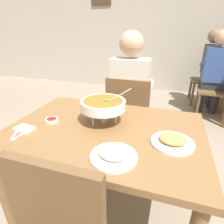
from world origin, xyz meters
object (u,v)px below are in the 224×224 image
object	(u,v)px
patron_bg_right	(215,70)
chair_bg_middle	(211,77)
appetizer_plate	(173,141)
rice_plate	(114,155)
patron_bg_middle	(211,64)
dining_table_main	(105,142)
chair_bg_right	(214,85)
sauce_dish	(52,120)
diner_main	(130,91)
curry_bowl	(103,105)
chair_diner_main	(129,114)

from	to	relation	value
patron_bg_right	chair_bg_middle	bearing A→B (deg)	83.74
appetizer_plate	patron_bg_right	world-z (taller)	patron_bg_right
rice_plate	patron_bg_middle	distance (m)	3.04
dining_table_main	chair_bg_right	distance (m)	2.42
sauce_dish	rice_plate	bearing A→B (deg)	-25.28
sauce_dish	patron_bg_right	world-z (taller)	patron_bg_right
diner_main	chair_bg_middle	world-z (taller)	diner_main
rice_plate	chair_bg_middle	xyz separation A→B (m)	(0.91, 3.00, -0.24)
curry_bowl	rice_plate	distance (m)	0.41
sauce_dish	chair_bg_right	xyz separation A→B (m)	(1.40, 2.22, -0.23)
rice_plate	chair_bg_right	world-z (taller)	chair_bg_right
chair_diner_main	curry_bowl	distance (m)	0.73
sauce_dish	patron_bg_middle	size ratio (longest dim) A/B	0.07
chair_diner_main	appetizer_plate	world-z (taller)	chair_diner_main
chair_bg_middle	rice_plate	bearing A→B (deg)	-106.86
sauce_dish	chair_bg_right	bearing A→B (deg)	57.62
diner_main	curry_bowl	xyz separation A→B (m)	(-0.04, -0.68, 0.11)
diner_main	appetizer_plate	size ratio (longest dim) A/B	5.46
sauce_dish	patron_bg_right	bearing A→B (deg)	58.14
dining_table_main	sauce_dish	bearing A→B (deg)	-176.19
rice_plate	appetizer_plate	size ratio (longest dim) A/B	1.00
chair_bg_right	rice_plate	bearing A→B (deg)	-109.55
diner_main	chair_diner_main	bearing A→B (deg)	-90.00
chair_diner_main	diner_main	size ratio (longest dim) A/B	0.69
dining_table_main	patron_bg_right	bearing A→B (deg)	65.59
rice_plate	chair_bg_middle	distance (m)	3.14
curry_bowl	chair_bg_right	distance (m)	2.39
patron_bg_right	sauce_dish	bearing A→B (deg)	-121.86
diner_main	rice_plate	size ratio (longest dim) A/B	5.46
dining_table_main	chair_bg_right	xyz separation A→B (m)	(1.02, 2.19, -0.11)
chair_bg_right	appetizer_plate	bearing A→B (deg)	-104.92
patron_bg_right	curry_bowl	bearing A→B (deg)	-116.00
dining_table_main	diner_main	size ratio (longest dim) A/B	0.95
chair_bg_right	chair_bg_middle	bearing A→B (deg)	86.45
chair_diner_main	patron_bg_middle	bearing A→B (deg)	62.42
diner_main	chair_bg_right	world-z (taller)	diner_main
dining_table_main	patron_bg_right	distance (m)	2.41
dining_table_main	chair_bg_middle	xyz separation A→B (m)	(1.05, 2.72, -0.11)
patron_bg_right	chair_bg_right	bearing A→B (deg)	-12.84
curry_bowl	patron_bg_middle	world-z (taller)	patron_bg_middle
sauce_dish	chair_bg_middle	distance (m)	3.11
rice_plate	patron_bg_middle	world-z (taller)	patron_bg_middle
appetizer_plate	patron_bg_middle	bearing A→B (deg)	77.84
chair_bg_right	patron_bg_right	size ratio (longest dim) A/B	0.69
dining_table_main	diner_main	bearing A→B (deg)	90.00
diner_main	chair_bg_middle	bearing A→B (deg)	61.83
diner_main	patron_bg_right	size ratio (longest dim) A/B	1.00
diner_main	curry_bowl	distance (m)	0.69
chair_bg_middle	chair_bg_right	distance (m)	0.53
diner_main	chair_bg_middle	size ratio (longest dim) A/B	1.46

